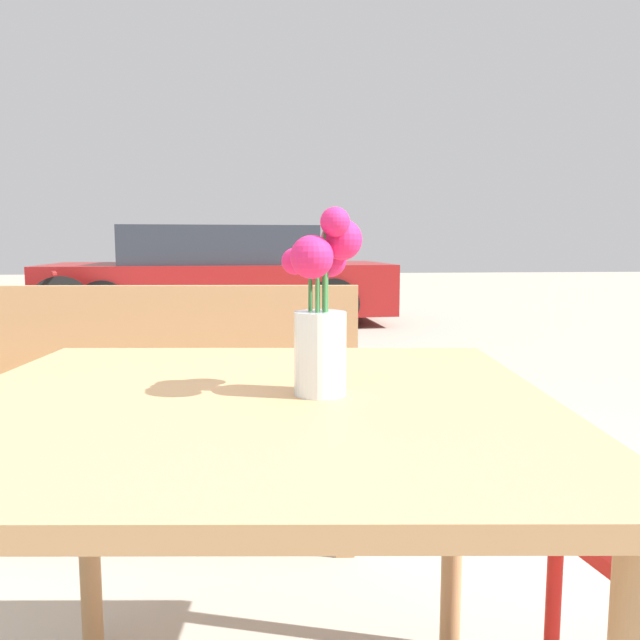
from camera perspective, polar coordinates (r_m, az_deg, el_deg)
The scene contains 5 objects.
table_front at distance 1.07m, azimuth -6.44°, elevation -11.60°, with size 1.08×1.04×0.75m.
flower_vase at distance 1.03m, azimuth 0.10°, elevation 1.02°, with size 0.13×0.14×0.31m.
bench_near at distance 2.32m, azimuth -21.59°, elevation -6.41°, with size 1.99×0.51×0.85m.
bicycle at distance 6.97m, azimuth -26.54°, elevation 0.93°, with size 1.55×0.64×0.77m.
parked_car at distance 7.94m, azimuth -9.03°, elevation 3.90°, with size 4.23×2.01×1.21m.
Camera 1 is at (0.02, -1.01, 1.00)m, focal length 35.00 mm.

